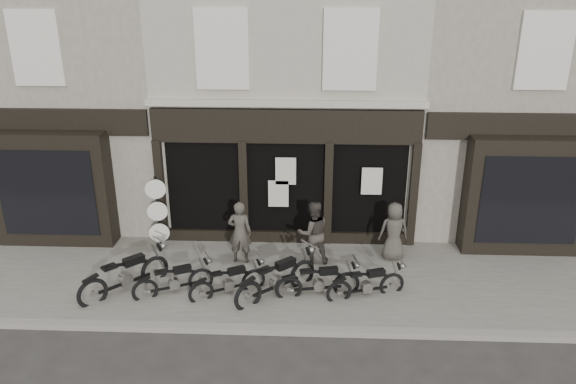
{
  "coord_description": "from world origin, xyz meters",
  "views": [
    {
      "loc": [
        0.65,
        -11.31,
        7.17
      ],
      "look_at": [
        0.11,
        1.6,
        2.12
      ],
      "focal_mm": 35.0,
      "sensor_mm": 36.0,
      "label": 1
    }
  ],
  "objects_px": {
    "motorcycle_2": "(229,284)",
    "advert_sign_post": "(158,217)",
    "motorcycle_0": "(126,278)",
    "motorcycle_5": "(367,286)",
    "motorcycle_4": "(319,284)",
    "man_right": "(394,231)",
    "man_left": "(240,232)",
    "motorcycle_1": "(174,283)",
    "man_centre": "(313,233)",
    "motorcycle_3": "(277,282)"
  },
  "relations": [
    {
      "from": "man_centre",
      "to": "man_right",
      "type": "distance_m",
      "value": 2.13
    },
    {
      "from": "motorcycle_2",
      "to": "advert_sign_post",
      "type": "relative_size",
      "value": 0.78
    },
    {
      "from": "motorcycle_1",
      "to": "motorcycle_3",
      "type": "xyz_separation_m",
      "value": [
        2.43,
        0.03,
        0.08
      ]
    },
    {
      "from": "motorcycle_2",
      "to": "motorcycle_5",
      "type": "height_order",
      "value": "motorcycle_5"
    },
    {
      "from": "motorcycle_4",
      "to": "motorcycle_5",
      "type": "height_order",
      "value": "motorcycle_4"
    },
    {
      "from": "motorcycle_2",
      "to": "man_centre",
      "type": "height_order",
      "value": "man_centre"
    },
    {
      "from": "man_right",
      "to": "motorcycle_5",
      "type": "bearing_deg",
      "value": 60.46
    },
    {
      "from": "man_left",
      "to": "man_centre",
      "type": "xyz_separation_m",
      "value": [
        1.89,
        0.02,
        0.01
      ]
    },
    {
      "from": "man_left",
      "to": "man_right",
      "type": "height_order",
      "value": "man_left"
    },
    {
      "from": "motorcycle_2",
      "to": "motorcycle_3",
      "type": "height_order",
      "value": "motorcycle_3"
    },
    {
      "from": "motorcycle_3",
      "to": "man_centre",
      "type": "relative_size",
      "value": 1.13
    },
    {
      "from": "motorcycle_4",
      "to": "motorcycle_5",
      "type": "bearing_deg",
      "value": -12.31
    },
    {
      "from": "motorcycle_5",
      "to": "motorcycle_4",
      "type": "bearing_deg",
      "value": 161.56
    },
    {
      "from": "motorcycle_5",
      "to": "man_left",
      "type": "relative_size",
      "value": 1.12
    },
    {
      "from": "motorcycle_2",
      "to": "man_centre",
      "type": "bearing_deg",
      "value": 11.37
    },
    {
      "from": "advert_sign_post",
      "to": "man_centre",
      "type": "bearing_deg",
      "value": -19.16
    },
    {
      "from": "man_left",
      "to": "man_centre",
      "type": "height_order",
      "value": "man_centre"
    },
    {
      "from": "motorcycle_3",
      "to": "man_centre",
      "type": "distance_m",
      "value": 1.87
    },
    {
      "from": "motorcycle_0",
      "to": "motorcycle_4",
      "type": "distance_m",
      "value": 4.57
    },
    {
      "from": "motorcycle_2",
      "to": "advert_sign_post",
      "type": "distance_m",
      "value": 3.16
    },
    {
      "from": "motorcycle_5",
      "to": "man_left",
      "type": "height_order",
      "value": "man_left"
    },
    {
      "from": "motorcycle_4",
      "to": "man_centre",
      "type": "distance_m",
      "value": 1.67
    },
    {
      "from": "motorcycle_3",
      "to": "motorcycle_5",
      "type": "distance_m",
      "value": 2.1
    },
    {
      "from": "man_centre",
      "to": "motorcycle_5",
      "type": "bearing_deg",
      "value": 114.45
    },
    {
      "from": "motorcycle_0",
      "to": "advert_sign_post",
      "type": "relative_size",
      "value": 0.83
    },
    {
      "from": "man_centre",
      "to": "advert_sign_post",
      "type": "height_order",
      "value": "advert_sign_post"
    },
    {
      "from": "motorcycle_3",
      "to": "man_left",
      "type": "xyz_separation_m",
      "value": [
        -1.05,
        1.56,
        0.51
      ]
    },
    {
      "from": "motorcycle_2",
      "to": "motorcycle_4",
      "type": "bearing_deg",
      "value": -26.41
    },
    {
      "from": "motorcycle_3",
      "to": "motorcycle_4",
      "type": "distance_m",
      "value": 0.98
    },
    {
      "from": "motorcycle_2",
      "to": "advert_sign_post",
      "type": "bearing_deg",
      "value": 107.04
    },
    {
      "from": "motorcycle_5",
      "to": "man_left",
      "type": "distance_m",
      "value": 3.56
    },
    {
      "from": "motorcycle_0",
      "to": "motorcycle_3",
      "type": "distance_m",
      "value": 3.59
    },
    {
      "from": "motorcycle_2",
      "to": "motorcycle_0",
      "type": "bearing_deg",
      "value": 151.28
    },
    {
      "from": "man_centre",
      "to": "motorcycle_0",
      "type": "bearing_deg",
      "value": 5.39
    },
    {
      "from": "man_left",
      "to": "man_right",
      "type": "distance_m",
      "value": 4.0
    },
    {
      "from": "motorcycle_1",
      "to": "motorcycle_2",
      "type": "height_order",
      "value": "motorcycle_1"
    },
    {
      "from": "man_left",
      "to": "man_right",
      "type": "xyz_separation_m",
      "value": [
        3.99,
        0.34,
        -0.05
      ]
    },
    {
      "from": "man_right",
      "to": "advert_sign_post",
      "type": "distance_m",
      "value": 6.26
    },
    {
      "from": "motorcycle_3",
      "to": "motorcycle_5",
      "type": "height_order",
      "value": "motorcycle_3"
    },
    {
      "from": "motorcycle_1",
      "to": "man_right",
      "type": "distance_m",
      "value": 5.73
    },
    {
      "from": "motorcycle_0",
      "to": "man_centre",
      "type": "distance_m",
      "value": 4.73
    },
    {
      "from": "man_centre",
      "to": "man_right",
      "type": "bearing_deg",
      "value": 174.23
    },
    {
      "from": "motorcycle_3",
      "to": "advert_sign_post",
      "type": "xyz_separation_m",
      "value": [
        -3.31,
        2.15,
        0.64
      ]
    },
    {
      "from": "motorcycle_3",
      "to": "man_centre",
      "type": "bearing_deg",
      "value": 21.2
    },
    {
      "from": "motorcycle_4",
      "to": "advert_sign_post",
      "type": "bearing_deg",
      "value": 142.28
    },
    {
      "from": "motorcycle_0",
      "to": "motorcycle_5",
      "type": "height_order",
      "value": "motorcycle_0"
    },
    {
      "from": "motorcycle_2",
      "to": "motorcycle_5",
      "type": "xyz_separation_m",
      "value": [
        3.24,
        0.04,
        0.01
      ]
    },
    {
      "from": "motorcycle_1",
      "to": "motorcycle_3",
      "type": "bearing_deg",
      "value": -24.27
    },
    {
      "from": "motorcycle_3",
      "to": "motorcycle_4",
      "type": "bearing_deg",
      "value": -39.46
    },
    {
      "from": "man_right",
      "to": "motorcycle_1",
      "type": "bearing_deg",
      "value": 14.26
    }
  ]
}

